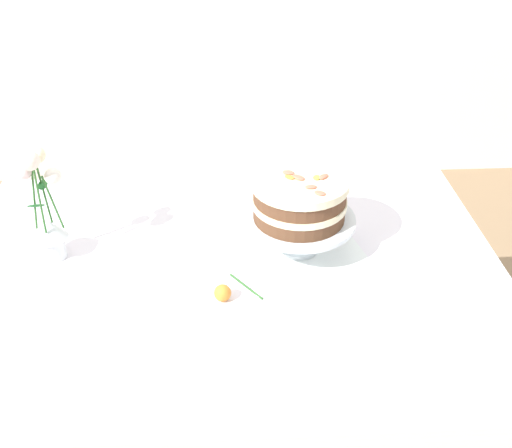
% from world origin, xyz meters
% --- Properties ---
extents(dining_table, '(1.40, 1.00, 0.74)m').
position_xyz_m(dining_table, '(0.00, -0.02, 0.65)').
color(dining_table, white).
rests_on(dining_table, ground).
extents(linen_napkin, '(0.39, 0.39, 0.00)m').
position_xyz_m(linen_napkin, '(0.19, 0.08, 0.74)').
color(linen_napkin, white).
rests_on(linen_napkin, dining_table).
extents(cake_stand, '(0.29, 0.29, 0.10)m').
position_xyz_m(cake_stand, '(0.19, 0.08, 0.82)').
color(cake_stand, silver).
rests_on(cake_stand, linen_napkin).
extents(layer_cake, '(0.24, 0.24, 0.12)m').
position_xyz_m(layer_cake, '(0.19, 0.08, 0.90)').
color(layer_cake, brown).
rests_on(layer_cake, cake_stand).
extents(flower_vase, '(0.11, 0.09, 0.31)m').
position_xyz_m(flower_vase, '(-0.44, 0.08, 0.87)').
color(flower_vase, silver).
rests_on(flower_vase, dining_table).
extents(fallen_rose, '(0.12, 0.11, 0.04)m').
position_xyz_m(fallen_rose, '(-0.01, -0.11, 0.76)').
color(fallen_rose, '#2D6028').
rests_on(fallen_rose, dining_table).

